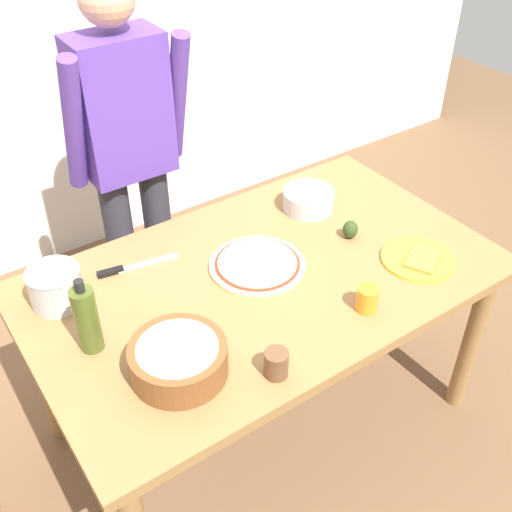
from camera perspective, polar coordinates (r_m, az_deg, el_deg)
ground at (r=2.65m, az=0.64°, el=-14.56°), size 8.00×8.00×0.00m
wall_back at (r=3.17m, az=-17.44°, el=21.65°), size 5.60×0.10×2.60m
dining_table at (r=2.16m, az=0.76°, el=-3.63°), size 1.60×0.96×0.76m
person_cook at (r=2.51m, az=-11.78°, el=9.50°), size 0.49×0.25×1.62m
pizza_raw_on_board at (r=2.13m, az=0.12°, el=-0.79°), size 0.34×0.34×0.02m
plate_with_slice at (r=2.23m, az=14.88°, el=-0.26°), size 0.26×0.26×0.02m
popcorn_bowl at (r=1.75m, az=-7.25°, el=-9.30°), size 0.28×0.28×0.11m
mixing_bowl_steel at (r=2.42m, az=4.89°, el=5.23°), size 0.20×0.20×0.08m
olive_oil_bottle at (r=1.84m, az=-15.45°, el=-5.67°), size 0.07×0.07×0.26m
steel_pot at (r=2.05m, az=-18.15°, el=-2.70°), size 0.17×0.17×0.13m
cup_orange at (r=1.97m, az=10.29°, el=-3.95°), size 0.07×0.07×0.08m
cup_small_brown at (r=1.75m, az=1.90°, el=-9.97°), size 0.07×0.07×0.08m
chef_knife at (r=2.16m, az=-11.76°, el=-1.07°), size 0.29×0.07×0.02m
avocado at (r=2.28m, az=8.82°, el=2.41°), size 0.06×0.06×0.07m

